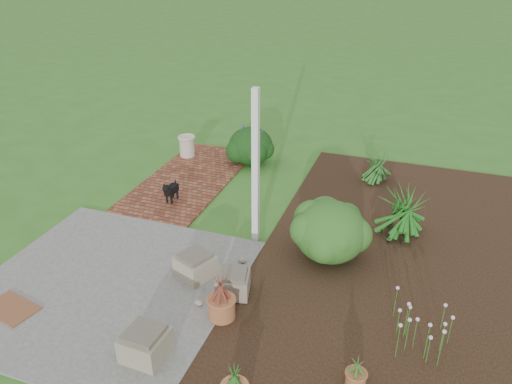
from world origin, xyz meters
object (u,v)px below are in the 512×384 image
(stone_trough_near, at_px, (146,345))
(black_dog, at_px, (170,190))
(cream_ceramic_urn, at_px, (187,146))
(evergreen_shrub, at_px, (330,230))

(stone_trough_near, xyz_separation_m, black_dog, (-1.53, 3.47, 0.08))
(black_dog, xyz_separation_m, cream_ceramic_urn, (-0.68, 2.04, -0.01))
(black_dog, relative_size, cream_ceramic_urn, 1.04)
(stone_trough_near, height_order, cream_ceramic_urn, cream_ceramic_urn)
(stone_trough_near, relative_size, cream_ceramic_urn, 1.07)
(cream_ceramic_urn, bearing_deg, evergreen_shrub, -36.55)
(stone_trough_near, relative_size, black_dog, 1.03)
(stone_trough_near, height_order, evergreen_shrub, evergreen_shrub)
(black_dog, bearing_deg, stone_trough_near, -64.89)
(cream_ceramic_urn, bearing_deg, black_dog, -71.54)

